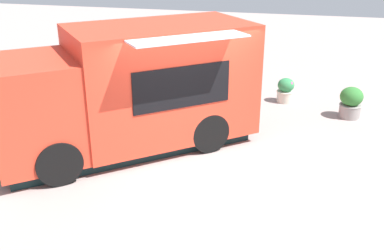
% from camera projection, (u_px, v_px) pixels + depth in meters
% --- Properties ---
extents(ground_plane, '(40.00, 40.00, 0.00)m').
position_uv_depth(ground_plane, '(195.00, 164.00, 8.91)').
color(ground_plane, '#A3908A').
extents(food_truck, '(4.97, 5.30, 2.57)m').
position_uv_depth(food_truck, '(132.00, 92.00, 9.20)').
color(food_truck, red).
rests_on(food_truck, ground_plane).
extents(planter_flowering_far, '(0.56, 0.56, 0.79)m').
position_uv_depth(planter_flowering_far, '(351.00, 102.00, 11.11)').
color(planter_flowering_far, gray).
rests_on(planter_flowering_far, ground_plane).
extents(planter_flowering_side, '(0.48, 0.48, 0.67)m').
position_uv_depth(planter_flowering_side, '(286.00, 90.00, 12.21)').
color(planter_flowering_side, beige).
rests_on(planter_flowering_side, ground_plane).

